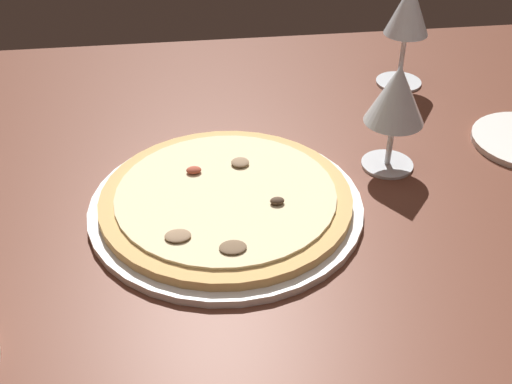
# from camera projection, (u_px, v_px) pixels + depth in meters

# --- Properties ---
(dining_table) EXTENTS (1.50, 1.10, 0.04)m
(dining_table) POSITION_uv_depth(u_px,v_px,m) (285.00, 227.00, 0.80)
(dining_table) COLOR brown
(dining_table) RESTS_ON ground
(pizza_main) EXTENTS (0.34, 0.34, 0.03)m
(pizza_main) POSITION_uv_depth(u_px,v_px,m) (226.00, 202.00, 0.79)
(pizza_main) COLOR white
(pizza_main) RESTS_ON dining_table
(wine_glass_far) EXTENTS (0.08, 0.08, 0.15)m
(wine_glass_far) POSITION_uv_depth(u_px,v_px,m) (396.00, 98.00, 0.82)
(wine_glass_far) COLOR silver
(wine_glass_far) RESTS_ON dining_table
(wine_glass_near) EXTENTS (0.07, 0.07, 0.17)m
(wine_glass_near) POSITION_uv_depth(u_px,v_px,m) (408.00, 13.00, 1.01)
(wine_glass_near) COLOR silver
(wine_glass_near) RESTS_ON dining_table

